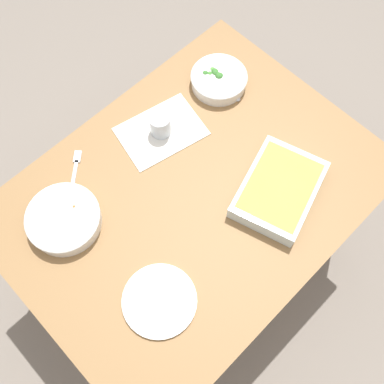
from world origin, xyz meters
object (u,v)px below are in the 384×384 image
at_px(stew_bowl, 64,219).
at_px(baking_dish, 279,189).
at_px(broccoli_bowl, 219,79).
at_px(fork_on_table, 75,171).
at_px(drink_cup, 160,126).
at_px(spoon_by_broccoli, 227,91).
at_px(side_plate, 159,301).
at_px(spoon_by_stew, 66,235).

distance_m(stew_bowl, baking_dish, 0.68).
relative_size(broccoli_bowl, fork_on_table, 1.44).
bearing_deg(baking_dish, broccoli_bowl, -111.75).
height_order(stew_bowl, baking_dish, same).
xyz_separation_m(drink_cup, fork_on_table, (0.31, -0.09, -0.04)).
bearing_deg(spoon_by_broccoli, broccoli_bowl, -89.99).
bearing_deg(baking_dish, fork_on_table, -51.41).
distance_m(side_plate, fork_on_table, 0.52).
distance_m(drink_cup, side_plate, 0.58).
relative_size(baking_dish, spoon_by_broccoli, 2.01).
height_order(side_plate, spoon_by_stew, side_plate).
distance_m(stew_bowl, drink_cup, 0.44).
xyz_separation_m(drink_cup, spoon_by_broccoli, (-0.28, 0.04, -0.03)).
xyz_separation_m(drink_cup, spoon_by_stew, (0.47, 0.07, -0.03)).
bearing_deg(fork_on_table, drink_cup, 164.08).
xyz_separation_m(stew_bowl, spoon_by_broccoli, (-0.72, 0.01, -0.03)).
bearing_deg(drink_cup, stew_bowl, 4.83).
relative_size(drink_cup, spoon_by_stew, 0.58).
distance_m(broccoli_bowl, spoon_by_broccoli, 0.05).
bearing_deg(spoon_by_stew, drink_cup, -171.48).
height_order(drink_cup, spoon_by_stew, drink_cup).
distance_m(stew_bowl, broccoli_bowl, 0.73).
bearing_deg(stew_bowl, drink_cup, -175.17).
height_order(stew_bowl, side_plate, stew_bowl).
bearing_deg(broccoli_bowl, spoon_by_broccoli, 90.01).
distance_m(stew_bowl, fork_on_table, 0.19).
bearing_deg(broccoli_bowl, drink_cup, 0.27).
bearing_deg(spoon_by_stew, broccoli_bowl, -174.58).
bearing_deg(baking_dish, drink_cup, -75.78).
relative_size(stew_bowl, side_plate, 1.06).
height_order(baking_dish, fork_on_table, baking_dish).
bearing_deg(baking_dish, side_plate, -1.45).
bearing_deg(spoon_by_stew, spoon_by_broccoli, -177.89).
bearing_deg(baking_dish, stew_bowl, -35.83).
height_order(spoon_by_stew, fork_on_table, spoon_by_stew).
height_order(baking_dish, side_plate, baking_dish).
distance_m(stew_bowl, side_plate, 0.39).
bearing_deg(fork_on_table, stew_bowl, 42.95).
bearing_deg(spoon_by_broccoli, fork_on_table, -12.40).
distance_m(stew_bowl, spoon_by_broccoli, 0.72).
bearing_deg(side_plate, drink_cup, -133.21).
bearing_deg(broccoli_bowl, stew_bowl, 3.05).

